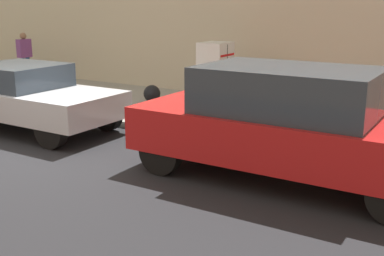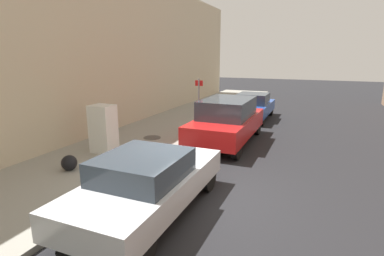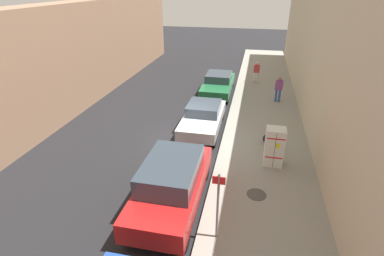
# 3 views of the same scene
# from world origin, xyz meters

# --- Properties ---
(ground_plane) EXTENTS (80.00, 80.00, 0.00)m
(ground_plane) POSITION_xyz_m (0.00, 0.00, 0.00)
(ground_plane) COLOR black
(sidewalk_slab) EXTENTS (4.05, 44.00, 0.14)m
(sidewalk_slab) POSITION_xyz_m (-3.81, 0.00, 0.07)
(sidewalk_slab) COLOR gray
(sidewalk_slab) RESTS_ON ground
(discarded_refrigerator) EXTENTS (0.77, 0.66, 1.64)m
(discarded_refrigerator) POSITION_xyz_m (-4.11, 1.61, 0.96)
(discarded_refrigerator) COLOR silver
(discarded_refrigerator) RESTS_ON sidewalk_slab
(manhole_cover) EXTENTS (0.70, 0.70, 0.02)m
(manhole_cover) POSITION_xyz_m (-3.52, 3.81, 0.14)
(manhole_cover) COLOR #47443F
(manhole_cover) RESTS_ON sidewalk_slab
(trash_bag) EXTENTS (0.45, 0.45, 0.45)m
(trash_bag) POSITION_xyz_m (-3.93, -0.20, 0.36)
(trash_bag) COLOR black
(trash_bag) RESTS_ON sidewalk_slab
(pedestrian_standing_near) EXTENTS (0.47, 0.22, 1.61)m
(pedestrian_standing_near) POSITION_xyz_m (-4.60, -5.93, 1.06)
(pedestrian_standing_near) COLOR #2D5193
(pedestrian_standing_near) RESTS_ON sidewalk_slab
(parked_sedan_silver) EXTENTS (1.85, 4.37, 1.41)m
(parked_sedan_silver) POSITION_xyz_m (-0.66, -1.22, 0.74)
(parked_sedan_silver) COLOR silver
(parked_sedan_silver) RESTS_ON ground
(parked_suv_red) EXTENTS (1.97, 4.79, 1.76)m
(parked_suv_red) POSITION_xyz_m (-0.66, 4.78, 0.92)
(parked_suv_red) COLOR red
(parked_suv_red) RESTS_ON ground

